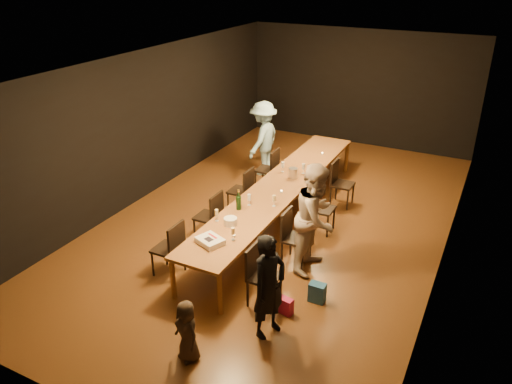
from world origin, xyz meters
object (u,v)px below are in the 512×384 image
at_px(birthday_cake, 210,241).
at_px(chair_right_1, 297,238).
at_px(chair_right_3, 343,184).
at_px(plate_stack, 230,221).
at_px(champagne_bottle, 239,199).
at_px(woman_birthday, 269,287).
at_px(table, 280,188).
at_px(child, 187,331).
at_px(chair_right_0, 264,277).
at_px(chair_left_2, 240,190).
at_px(man_blue, 263,138).
at_px(ice_bucket, 293,173).
at_px(chair_right_2, 322,208).
at_px(chair_left_3, 267,169).
at_px(woman_tan, 316,218).
at_px(chair_left_1, 208,216).
at_px(chair_left_0, 168,248).

bearing_deg(birthday_cake, chair_right_1, 73.48).
distance_m(chair_right_3, plate_stack, 3.10).
bearing_deg(champagne_bottle, woman_birthday, -51.10).
xyz_separation_m(table, child, (0.48, -3.82, -0.28)).
relative_size(chair_right_0, child, 1.09).
distance_m(child, birthday_cake, 1.60).
bearing_deg(plate_stack, woman_birthday, -43.72).
xyz_separation_m(chair_right_0, child, (-0.37, -1.42, -0.04)).
distance_m(chair_left_2, champagne_bottle, 1.44).
bearing_deg(man_blue, chair_right_3, 71.65).
relative_size(birthday_cake, ice_bucket, 2.41).
bearing_deg(chair_right_2, chair_left_3, -125.22).
distance_m(table, chair_right_0, 2.56).
height_order(chair_right_1, woman_tan, woman_tan).
distance_m(chair_right_1, chair_left_2, 2.08).
height_order(table, chair_left_1, chair_left_1).
relative_size(table, chair_left_0, 6.45).
relative_size(man_blue, champagne_bottle, 4.69).
bearing_deg(chair_left_3, chair_right_3, -90.00).
distance_m(man_blue, birthday_cake, 4.49).
bearing_deg(child, chair_right_0, 99.87).
relative_size(chair_left_1, woman_tan, 0.51).
distance_m(chair_left_2, plate_stack, 1.93).
bearing_deg(chair_right_3, ice_bucket, -45.54).
bearing_deg(chair_left_3, chair_left_0, -180.00).
relative_size(table, champagne_bottle, 16.39).
bearing_deg(woman_birthday, chair_right_2, 25.06).
distance_m(table, child, 3.86).
relative_size(woman_tan, child, 2.13).
distance_m(chair_left_2, birthday_cake, 2.52).
xyz_separation_m(chair_left_2, chair_left_3, (0.00, 1.20, 0.00)).
distance_m(chair_left_0, woman_tan, 2.39).
bearing_deg(chair_right_2, chair_left_2, -90.00).
xyz_separation_m(chair_right_3, woman_birthday, (0.32, -4.13, 0.28)).
bearing_deg(chair_right_2, birthday_cake, -21.20).
bearing_deg(chair_left_1, chair_left_0, -180.00).
bearing_deg(birthday_cake, champagne_bottle, 119.09).
bearing_deg(ice_bucket, chair_left_0, -108.04).
xyz_separation_m(chair_left_3, child, (1.33, -5.02, -0.04)).
distance_m(chair_right_1, ice_bucket, 1.85).
bearing_deg(chair_left_2, birthday_cake, -161.76).
height_order(table, woman_tan, woman_tan).
height_order(chair_right_0, chair_right_1, same).
bearing_deg(child, chair_right_3, 110.30).
xyz_separation_m(chair_left_3, birthday_cake, (0.78, -3.57, 0.33)).
relative_size(plate_stack, champagne_bottle, 0.58).
distance_m(chair_right_1, man_blue, 3.83).
relative_size(chair_right_2, chair_left_3, 1.00).
relative_size(chair_right_1, chair_left_2, 1.00).
height_order(woman_birthday, child, woman_birthday).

